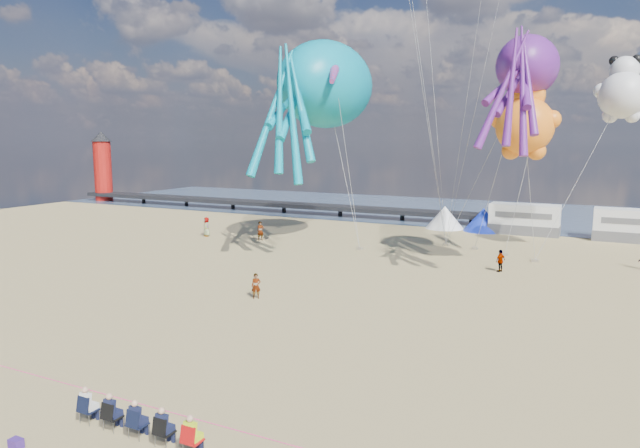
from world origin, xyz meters
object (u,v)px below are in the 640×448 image
at_px(beachgoer_3, 500,261).
at_px(sandbag_b, 475,248).
at_px(tent_blue, 483,220).
at_px(windsock_mid, 535,126).
at_px(kite_panda, 623,95).
at_px(spectator_row, 138,418).
at_px(windsock_right, 516,99).
at_px(tent_white, 445,217).
at_px(cooler_purple, 16,444).
at_px(sandbag_a, 360,249).
at_px(standing_person, 256,286).
at_px(sandbag_c, 535,261).
at_px(motorhome_1, 633,226).
at_px(kite_octopus_teal, 326,85).
at_px(beachgoer_5, 260,231).
at_px(windsock_left, 335,70).
at_px(kite_octopus_purple, 527,66).
at_px(lighthouse, 103,171).
at_px(sandbag_d, 505,254).
at_px(sandbag_e, 446,244).
at_px(beachgoer_0, 207,227).
at_px(motorhome_0, 524,219).
at_px(kite_teddy_orange, 525,126).

bearing_deg(beachgoer_3, sandbag_b, -127.55).
distance_m(tent_blue, windsock_mid, 16.51).
height_order(kite_panda, windsock_mid, kite_panda).
relative_size(spectator_row, windsock_right, 1.16).
xyz_separation_m(tent_white, cooler_purple, (-0.81, -48.94, -1.04)).
bearing_deg(windsock_right, tent_white, 112.75).
relative_size(tent_white, beachgoer_3, 2.48).
distance_m(spectator_row, sandbag_a, 32.31).
xyz_separation_m(standing_person, sandbag_c, (13.79, 18.19, -0.65)).
distance_m(motorhome_1, kite_octopus_teal, 31.07).
bearing_deg(cooler_purple, spectator_row, 37.28).
height_order(sandbag_c, kite_octopus_teal, kite_octopus_teal).
xyz_separation_m(beachgoer_5, windsock_right, (22.41, -0.78, 11.37)).
bearing_deg(standing_person, kite_panda, 17.60).
height_order(tent_blue, windsock_left, windsock_left).
relative_size(sandbag_a, kite_octopus_purple, 0.05).
bearing_deg(standing_person, motorhome_1, 25.24).
bearing_deg(sandbag_a, lighthouse, 159.46).
bearing_deg(beachgoer_5, sandbag_a, -52.16).
xyz_separation_m(sandbag_b, windsock_left, (-9.84, -7.62, 14.64)).
distance_m(motorhome_1, sandbag_d, 15.27).
xyz_separation_m(standing_person, windsock_left, (-1.27, 13.61, 13.99)).
relative_size(spectator_row, kite_panda, 1.01).
bearing_deg(windsock_mid, beachgoer_3, -125.85).
bearing_deg(kite_panda, tent_white, 140.50).
relative_size(sandbag_b, sandbag_e, 1.00).
bearing_deg(sandbag_a, beachgoer_0, -178.90).
bearing_deg(sandbag_c, windsock_mid, 123.52).
bearing_deg(tent_white, spectator_row, -87.44).
bearing_deg(windsock_right, cooler_purple, -112.66).
bearing_deg(beachgoer_3, windsock_left, -61.16).
distance_m(motorhome_0, tent_white, 8.01).
distance_m(motorhome_0, kite_octopus_purple, 21.20).
bearing_deg(kite_octopus_teal, windsock_mid, -17.02).
xyz_separation_m(sandbag_e, windsock_left, (-7.15, -8.28, 14.64)).
bearing_deg(lighthouse, kite_teddy_orange, -18.61).
height_order(kite_octopus_purple, windsock_right, kite_octopus_purple).
xyz_separation_m(tent_white, kite_panda, (15.70, -9.71, 11.50)).
bearing_deg(beachgoer_3, sandbag_d, -145.58).
bearing_deg(kite_teddy_orange, kite_octopus_teal, 150.10).
relative_size(sandbag_b, windsock_right, 0.10).
bearing_deg(tent_white, windsock_left, -104.26).
bearing_deg(lighthouse, kite_panda, -11.13).
bearing_deg(spectator_row, kite_octopus_teal, 105.75).
bearing_deg(cooler_purple, sandbag_b, 81.04).
height_order(sandbag_a, kite_octopus_purple, kite_octopus_purple).
bearing_deg(standing_person, sandbag_b, 36.65).
distance_m(motorhome_1, windsock_mid, 17.06).
bearing_deg(tent_blue, kite_octopus_teal, -127.57).
xyz_separation_m(beachgoer_3, windsock_left, (-13.17, -0.00, 13.94)).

